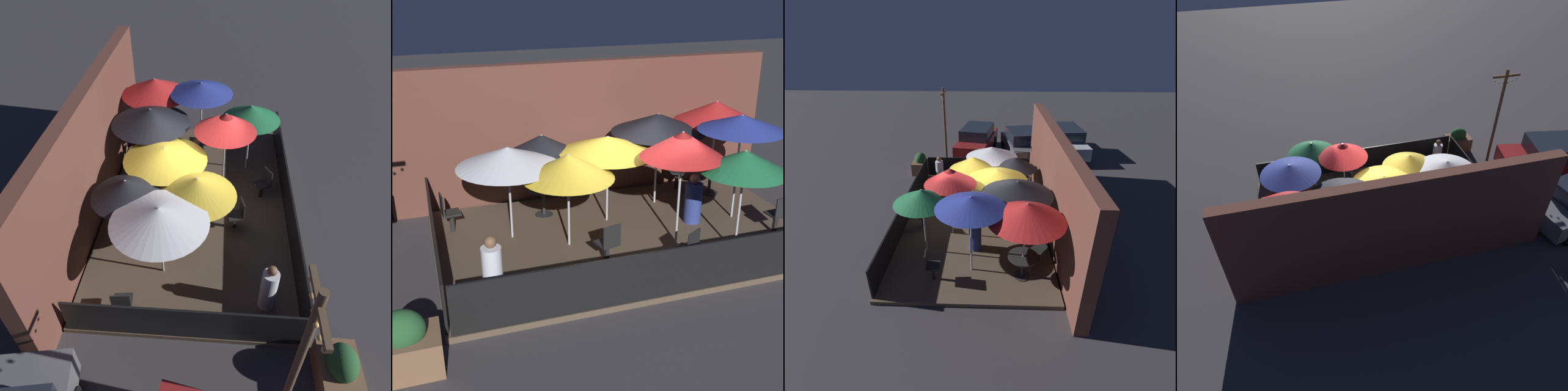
# 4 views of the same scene
# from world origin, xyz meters

# --- Properties ---
(ground_plane) EXTENTS (60.00, 60.00, 0.00)m
(ground_plane) POSITION_xyz_m (0.00, 0.00, 0.00)
(ground_plane) COLOR #383538
(patio_deck) EXTENTS (8.27, 5.15, 0.12)m
(patio_deck) POSITION_xyz_m (0.00, 0.00, 0.06)
(patio_deck) COLOR brown
(patio_deck) RESTS_ON ground_plane
(building_wall) EXTENTS (9.87, 0.36, 3.54)m
(building_wall) POSITION_xyz_m (0.00, 2.80, 1.77)
(building_wall) COLOR brown
(building_wall) RESTS_ON ground_plane
(fence_front) EXTENTS (8.07, 0.05, 0.95)m
(fence_front) POSITION_xyz_m (0.00, -2.53, 0.59)
(fence_front) COLOR black
(fence_front) RESTS_ON patio_deck
(fence_side_left) EXTENTS (0.05, 4.95, 0.95)m
(fence_side_left) POSITION_xyz_m (-4.09, 0.00, 0.59)
(fence_side_left) COLOR black
(fence_side_left) RESTS_ON patio_deck
(patio_umbrella_0) EXTENTS (2.14, 2.14, 2.46)m
(patio_umbrella_0) POSITION_xyz_m (3.01, 1.55, 2.32)
(patio_umbrella_0) COLOR #B2B2B7
(patio_umbrella_0) RESTS_ON patio_deck
(patio_umbrella_1) EXTENTS (1.73, 1.73, 2.00)m
(patio_umbrella_1) POSITION_xyz_m (-1.47, 1.57, 1.89)
(patio_umbrella_1) COLOR #B2B2B7
(patio_umbrella_1) RESTS_ON patio_deck
(patio_umbrella_2) EXTENTS (1.74, 1.74, 2.23)m
(patio_umbrella_2) POSITION_xyz_m (1.91, -1.45, 2.13)
(patio_umbrella_2) COLOR #B2B2B7
(patio_umbrella_2) RESTS_ON patio_deck
(patio_umbrella_3) EXTENTS (2.28, 2.28, 2.30)m
(patio_umbrella_3) POSITION_xyz_m (1.38, 1.43, 2.20)
(patio_umbrella_3) COLOR #B2B2B7
(patio_umbrella_3) RESTS_ON patio_deck
(patio_umbrella_4) EXTENTS (1.92, 1.92, 2.05)m
(patio_umbrella_4) POSITION_xyz_m (-1.32, -0.08, 1.91)
(patio_umbrella_4) COLOR #B2B2B7
(patio_umbrella_4) RESTS_ON patio_deck
(patio_umbrella_5) EXTENTS (2.20, 2.20, 2.09)m
(patio_umbrella_5) POSITION_xyz_m (-2.42, 0.65, 1.99)
(patio_umbrella_5) COLOR #B2B2B7
(patio_umbrella_5) RESTS_ON patio_deck
(patio_umbrella_6) EXTENTS (1.96, 1.96, 2.50)m
(patio_umbrella_6) POSITION_xyz_m (2.78, 0.07, 2.43)
(patio_umbrella_6) COLOR #B2B2B7
(patio_umbrella_6) RESTS_ON patio_deck
(patio_umbrella_7) EXTENTS (1.73, 1.73, 2.50)m
(patio_umbrella_7) POSITION_xyz_m (0.91, -0.71, 2.34)
(patio_umbrella_7) COLOR #B2B2B7
(patio_umbrella_7) RESTS_ON patio_deck
(patio_umbrella_8) EXTENTS (2.21, 2.21, 2.05)m
(patio_umbrella_8) POSITION_xyz_m (-0.13, 0.83, 1.98)
(patio_umbrella_8) COLOR #B2B2B7
(patio_umbrella_8) RESTS_ON patio_deck
(dining_table_0) EXTENTS (0.87, 0.87, 0.73)m
(dining_table_0) POSITION_xyz_m (3.01, 1.55, 0.70)
(dining_table_0) COLOR black
(dining_table_0) RESTS_ON patio_deck
(dining_table_1) EXTENTS (0.78, 0.78, 0.70)m
(dining_table_1) POSITION_xyz_m (-1.47, 1.57, 0.67)
(dining_table_1) COLOR black
(dining_table_1) RESTS_ON patio_deck
(patio_chair_0) EXTENTS (0.48, 0.48, 0.90)m
(patio_chair_0) POSITION_xyz_m (-0.81, -1.13, 0.61)
(patio_chair_0) COLOR black
(patio_chair_0) RESTS_ON patio_deck
(patio_chair_1) EXTENTS (0.56, 0.56, 0.94)m
(patio_chair_1) POSITION_xyz_m (2.28, 2.14, 0.63)
(patio_chair_1) COLOR black
(patio_chair_1) RESTS_ON patio_deck
(patio_chair_2) EXTENTS (0.55, 0.55, 0.93)m
(patio_chair_2) POSITION_xyz_m (0.54, -1.90, 0.63)
(patio_chair_2) COLOR black
(patio_chair_2) RESTS_ON patio_deck
(patio_chair_3) EXTENTS (0.44, 0.44, 0.92)m
(patio_chair_3) POSITION_xyz_m (-3.72, 1.32, 0.62)
(patio_chair_3) COLOR black
(patio_chair_3) RESTS_ON patio_deck
(patio_chair_4) EXTENTS (0.43, 0.43, 0.94)m
(patio_chair_4) POSITION_xyz_m (3.21, -1.07, 0.63)
(patio_chair_4) COLOR black
(patio_chair_4) RESTS_ON patio_deck
(patron_0) EXTENTS (0.49, 0.49, 1.32)m
(patron_0) POSITION_xyz_m (-3.20, -1.77, 0.71)
(patron_0) COLOR silver
(patron_0) RESTS_ON patio_deck
(patron_1) EXTENTS (0.45, 0.45, 1.18)m
(patron_1) POSITION_xyz_m (1.74, 0.13, 0.64)
(patron_1) COLOR navy
(patron_1) RESTS_ON patio_deck
(planter_box) EXTENTS (1.09, 0.76, 1.05)m
(planter_box) POSITION_xyz_m (-4.73, -3.00, 0.45)
(planter_box) COLOR brown
(planter_box) RESTS_ON ground_plane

